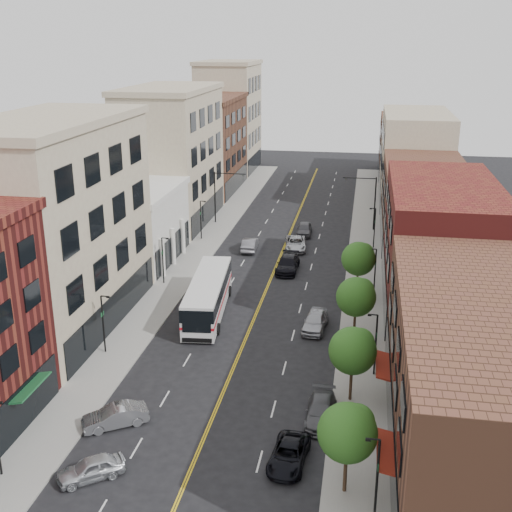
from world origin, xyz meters
The scene contains 36 objects.
ground centered at (0.00, 0.00, 0.00)m, with size 220.00×220.00×0.00m, color black.
sidewalk_left centered at (-10.00, 35.00, 0.07)m, with size 4.00×110.00×0.15m, color gray.
sidewalk_right centered at (10.00, 35.00, 0.07)m, with size 4.00×110.00×0.15m, color gray.
bldg_l_tanoffice centered at (-17.00, 13.00, 9.00)m, with size 10.00×22.00×18.00m, color tan.
bldg_l_white centered at (-17.00, 31.00, 4.00)m, with size 10.00×14.00×8.00m, color silver.
bldg_l_far_a centered at (-17.00, 48.00, 9.00)m, with size 10.00×20.00×18.00m, color tan.
bldg_l_far_b centered at (-17.00, 68.00, 7.50)m, with size 10.00×20.00×15.00m, color brown.
bldg_l_far_c centered at (-17.00, 86.00, 10.00)m, with size 10.00×16.00×20.00m, color tan.
bldg_r_near centered at (17.00, 0.00, 5.00)m, with size 10.00×26.00×10.00m, color brown.
bldg_r_mid centered at (17.00, 24.00, 6.00)m, with size 10.00×22.00×12.00m, color #5D1A18.
bldg_r_far_a centered at (17.00, 45.00, 5.00)m, with size 10.00×20.00×10.00m, color brown.
bldg_r_far_b centered at (17.00, 66.00, 7.00)m, with size 10.00×22.00×14.00m, color tan.
bldg_r_far_c centered at (17.00, 86.00, 5.50)m, with size 10.00×18.00×11.00m, color brown.
tree_r_0 centered at (9.39, -5.93, 4.13)m, with size 3.40×3.40×5.59m.
tree_r_1 centered at (9.39, 4.07, 4.13)m, with size 3.40×3.40×5.59m.
tree_r_2 centered at (9.39, 14.07, 4.13)m, with size 3.40×3.40×5.59m.
tree_r_3 centered at (9.39, 24.07, 4.13)m, with size 3.40×3.40×5.59m.
lamp_l_1 centered at (-10.95, 8.00, 2.97)m, with size 0.81×0.55×5.05m.
lamp_l_2 centered at (-10.95, 24.00, 2.97)m, with size 0.81×0.55×5.05m.
lamp_l_3 centered at (-10.95, 40.00, 2.97)m, with size 0.81×0.55×5.05m.
lamp_r_0 centered at (10.95, -8.00, 2.97)m, with size 0.81×0.55×5.05m.
lamp_r_1 centered at (10.95, 8.00, 2.97)m, with size 0.81×0.55×5.05m.
lamp_r_2 centered at (10.95, 24.00, 2.97)m, with size 0.81×0.55×5.05m.
lamp_r_3 centered at (10.95, 40.00, 2.97)m, with size 0.81×0.55×5.05m.
signal_mast_left centered at (-10.27, 48.00, 4.65)m, with size 4.49×0.18×7.20m.
signal_mast_right centered at (10.27, 48.00, 4.65)m, with size 4.49×0.18×7.20m.
city_bus centered at (-4.48, 17.32, 2.01)m, with size 4.23×13.69×3.47m.
car_angle_a centered at (-5.60, -7.26, 0.68)m, with size 1.61×4.01×1.37m, color #BABDC2.
car_angle_b centered at (-6.23, -1.85, 0.73)m, with size 1.54×4.40×1.45m, color #93959A.
car_parked_near centered at (5.80, -3.87, 0.64)m, with size 2.13×4.61×1.28m, color black.
car_parked_mid centered at (7.40, 1.20, 0.71)m, with size 2.00×4.91×1.42m, color #48484C.
car_parked_far centered at (5.80, 15.58, 0.83)m, with size 1.95×4.86×1.66m, color #9EA0A6.
car_lane_behind centered at (-4.01, 36.72, 0.79)m, with size 1.66×4.77×1.57m, color #55545A.
car_lane_a centered at (1.50, 30.23, 0.82)m, with size 2.29×5.62×1.63m, color black.
car_lane_b centered at (1.50, 38.12, 0.76)m, with size 2.52×5.46×1.52m, color #B1B5BA.
car_lane_c centered at (1.95, 44.38, 0.82)m, with size 1.93×4.79×1.63m, color #4B4B50.
Camera 1 is at (9.47, -37.02, 24.95)m, focal length 45.00 mm.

